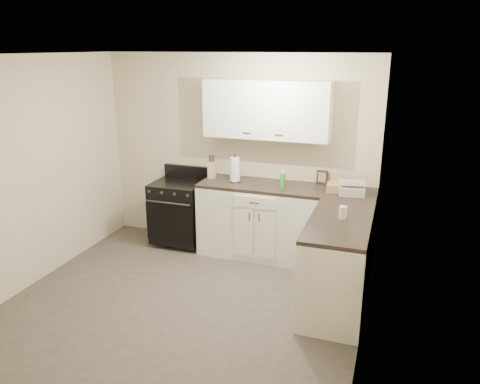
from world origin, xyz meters
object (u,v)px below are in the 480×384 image
(stove, at_px, (179,211))
(paper_towel, at_px, (235,170))
(countertop_grill, at_px, (351,190))
(wicker_basket, at_px, (340,188))
(knife_block, at_px, (212,170))

(stove, height_order, paper_towel, paper_towel)
(countertop_grill, bearing_deg, stove, 170.58)
(stove, relative_size, wicker_basket, 2.73)
(paper_towel, relative_size, countertop_grill, 1.08)
(knife_block, height_order, paper_towel, paper_towel)
(countertop_grill, bearing_deg, paper_towel, 168.60)
(stove, xyz_separation_m, countertop_grill, (2.23, -0.02, 0.53))
(wicker_basket, bearing_deg, countertop_grill, -15.07)
(wicker_basket, relative_size, countertop_grill, 1.03)
(stove, height_order, countertop_grill, countertop_grill)
(stove, distance_m, wicker_basket, 2.15)
(countertop_grill, bearing_deg, wicker_basket, 156.16)
(stove, bearing_deg, knife_block, 11.99)
(knife_block, xyz_separation_m, countertop_grill, (1.78, -0.12, -0.05))
(knife_block, bearing_deg, countertop_grill, -10.90)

